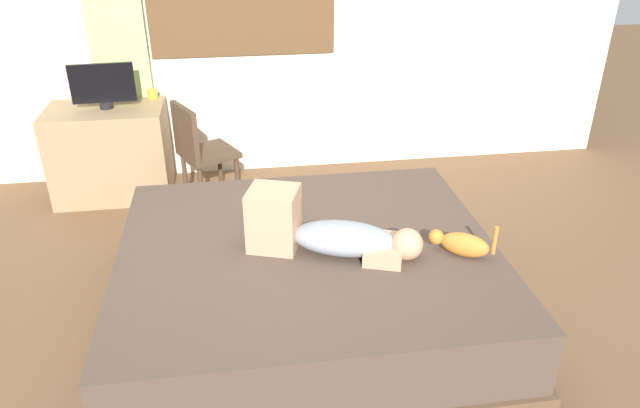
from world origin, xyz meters
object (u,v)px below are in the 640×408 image
object	(u,v)px
person_lying	(325,232)
cat	(461,244)
cup	(153,94)
tv_monitor	(103,85)
chair_by_desk	(200,149)
bed	(308,283)
desk	(111,152)

from	to	relation	value
person_lying	cat	bearing A→B (deg)	-11.99
cup	tv_monitor	bearing A→B (deg)	-148.85
cat	chair_by_desk	size ratio (longest dim) A/B	0.36
cat	chair_by_desk	bearing A→B (deg)	130.21
bed	chair_by_desk	world-z (taller)	chair_by_desk
bed	cup	distance (m)	2.35
person_lying	tv_monitor	distance (m)	2.41
tv_monitor	bed	bearing A→B (deg)	-54.47
person_lying	chair_by_desk	size ratio (longest dim) A/B	1.08
desk	tv_monitor	xyz separation A→B (m)	(0.03, -0.00, 0.55)
person_lying	cat	distance (m)	0.73
person_lying	chair_by_desk	xyz separation A→B (m)	(-0.72, 1.54, -0.10)
person_lying	cat	world-z (taller)	person_lying
desk	tv_monitor	world-z (taller)	tv_monitor
cat	cup	distance (m)	2.90
cat	cup	size ratio (longest dim) A/B	3.92
bed	chair_by_desk	bearing A→B (deg)	112.95
bed	person_lying	size ratio (longest dim) A/B	2.29
tv_monitor	cat	bearing A→B (deg)	-44.17
chair_by_desk	bed	bearing A→B (deg)	-67.05
cat	person_lying	bearing A→B (deg)	168.01
desk	chair_by_desk	world-z (taller)	chair_by_desk
person_lying	desk	xyz separation A→B (m)	(-1.45, 1.92, -0.24)
desk	person_lying	bearing A→B (deg)	-52.97
bed	desk	xyz separation A→B (m)	(-1.36, 1.86, 0.12)
cup	chair_by_desk	distance (m)	0.74
cat	desk	distance (m)	3.00
bed	cat	bearing A→B (deg)	-14.55
tv_monitor	cup	distance (m)	0.41
person_lying	tv_monitor	world-z (taller)	tv_monitor
bed	person_lying	world-z (taller)	person_lying
person_lying	desk	world-z (taller)	person_lying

